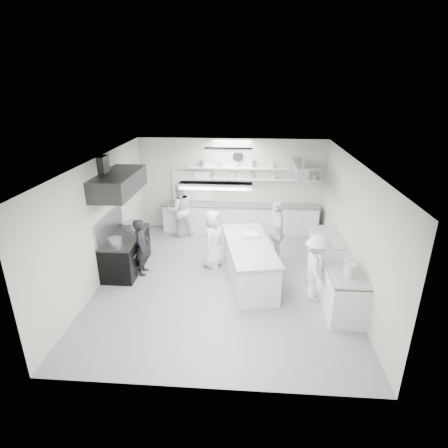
# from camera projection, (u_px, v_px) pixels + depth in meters

# --- Properties ---
(floor) EXTENTS (6.00, 7.00, 0.02)m
(floor) POSITION_uv_depth(u_px,v_px,m) (224.00, 280.00, 9.15)
(floor) COLOR #91919F
(floor) RESTS_ON ground
(ceiling) EXTENTS (6.00, 7.00, 0.02)m
(ceiling) POSITION_uv_depth(u_px,v_px,m) (223.00, 161.00, 8.05)
(ceiling) COLOR white
(ceiling) RESTS_ON wall_back
(wall_back) EXTENTS (6.00, 0.04, 3.00)m
(wall_back) POSITION_uv_depth(u_px,v_px,m) (232.00, 185.00, 11.85)
(wall_back) COLOR beige
(wall_back) RESTS_ON floor
(wall_front) EXTENTS (6.00, 0.04, 3.00)m
(wall_front) POSITION_uv_depth(u_px,v_px,m) (206.00, 311.00, 5.35)
(wall_front) COLOR beige
(wall_front) RESTS_ON floor
(wall_left) EXTENTS (0.04, 7.00, 3.00)m
(wall_left) POSITION_uv_depth(u_px,v_px,m) (100.00, 221.00, 8.81)
(wall_left) COLOR beige
(wall_left) RESTS_ON floor
(wall_right) EXTENTS (0.04, 7.00, 3.00)m
(wall_right) POSITION_uv_depth(u_px,v_px,m) (353.00, 228.00, 8.39)
(wall_right) COLOR beige
(wall_right) RESTS_ON floor
(stove) EXTENTS (0.80, 1.80, 0.90)m
(stove) POSITION_uv_depth(u_px,v_px,m) (126.00, 253.00, 9.53)
(stove) COLOR black
(stove) RESTS_ON floor
(exhaust_hood) EXTENTS (0.85, 2.00, 0.50)m
(exhaust_hood) POSITION_uv_depth(u_px,v_px,m) (118.00, 183.00, 8.84)
(exhaust_hood) COLOR #2A2A2A
(exhaust_hood) RESTS_ON wall_left
(back_counter) EXTENTS (5.00, 0.60, 0.92)m
(back_counter) POSITION_uv_depth(u_px,v_px,m) (240.00, 218.00, 11.93)
(back_counter) COLOR silver
(back_counter) RESTS_ON floor
(shelf_lower) EXTENTS (4.20, 0.26, 0.04)m
(shelf_lower) POSITION_uv_depth(u_px,v_px,m) (253.00, 179.00, 11.59)
(shelf_lower) COLOR silver
(shelf_lower) RESTS_ON wall_back
(shelf_upper) EXTENTS (4.20, 0.26, 0.04)m
(shelf_upper) POSITION_uv_depth(u_px,v_px,m) (254.00, 168.00, 11.46)
(shelf_upper) COLOR silver
(shelf_upper) RESTS_ON wall_back
(pass_through_window) EXTENTS (1.30, 0.04, 1.00)m
(pass_through_window) POSITION_uv_depth(u_px,v_px,m) (192.00, 186.00, 11.94)
(pass_through_window) COLOR black
(pass_through_window) RESTS_ON wall_back
(wall_clock) EXTENTS (0.32, 0.05, 0.32)m
(wall_clock) POSITION_uv_depth(u_px,v_px,m) (238.00, 156.00, 11.45)
(wall_clock) COLOR white
(wall_clock) RESTS_ON wall_back
(right_counter) EXTENTS (0.74, 3.30, 0.94)m
(right_counter) POSITION_uv_depth(u_px,v_px,m) (334.00, 271.00, 8.61)
(right_counter) COLOR silver
(right_counter) RESTS_ON floor
(pot_rack) EXTENTS (0.30, 1.60, 0.40)m
(pot_rack) POSITION_uv_depth(u_px,v_px,m) (299.00, 170.00, 10.39)
(pot_rack) COLOR #9D9FA2
(pot_rack) RESTS_ON ceiling
(light_fixture_front) EXTENTS (1.30, 0.25, 0.10)m
(light_fixture_front) POSITION_uv_depth(u_px,v_px,m) (216.00, 186.00, 6.40)
(light_fixture_front) COLOR silver
(light_fixture_front) RESTS_ON ceiling
(light_fixture_rear) EXTENTS (1.30, 0.25, 0.10)m
(light_fixture_rear) POSITION_uv_depth(u_px,v_px,m) (228.00, 150.00, 9.74)
(light_fixture_rear) COLOR silver
(light_fixture_rear) RESTS_ON ceiling
(prep_island) EXTENTS (1.43, 2.69, 0.94)m
(prep_island) POSITION_uv_depth(u_px,v_px,m) (249.00, 263.00, 8.97)
(prep_island) COLOR silver
(prep_island) RESTS_ON floor
(stove_pot) EXTENTS (0.40, 0.40, 0.24)m
(stove_pot) POSITION_uv_depth(u_px,v_px,m) (129.00, 226.00, 9.73)
(stove_pot) COLOR #9D9FA2
(stove_pot) RESTS_ON stove
(cook_stove) EXTENTS (0.40, 0.57, 1.49)m
(cook_stove) POSITION_uv_depth(u_px,v_px,m) (142.00, 247.00, 9.20)
(cook_stove) COLOR black
(cook_stove) RESTS_ON floor
(cook_back) EXTENTS (1.06, 0.96, 1.77)m
(cook_back) POSITION_uv_depth(u_px,v_px,m) (180.00, 210.00, 11.46)
(cook_back) COLOR white
(cook_back) RESTS_ON floor
(cook_island_left) EXTENTS (0.71, 0.88, 1.56)m
(cook_island_left) POSITION_uv_depth(u_px,v_px,m) (213.00, 239.00, 9.58)
(cook_island_left) COLOR white
(cook_island_left) RESTS_ON floor
(cook_island_right) EXTENTS (0.47, 1.05, 1.76)m
(cook_island_right) POSITION_uv_depth(u_px,v_px,m) (276.00, 232.00, 9.74)
(cook_island_right) COLOR white
(cook_island_right) RESTS_ON floor
(cook_right) EXTENTS (0.62, 1.03, 1.57)m
(cook_right) POSITION_uv_depth(u_px,v_px,m) (316.00, 268.00, 8.08)
(cook_right) COLOR white
(cook_right) RESTS_ON floor
(bowl_island_a) EXTENTS (0.31, 0.31, 0.06)m
(bowl_island_a) POSITION_uv_depth(u_px,v_px,m) (238.00, 250.00, 8.50)
(bowl_island_a) COLOR #9D9FA2
(bowl_island_a) RESTS_ON prep_island
(bowl_island_b) EXTENTS (0.27, 0.27, 0.07)m
(bowl_island_b) POSITION_uv_depth(u_px,v_px,m) (239.00, 257.00, 8.15)
(bowl_island_b) COLOR silver
(bowl_island_b) RESTS_ON prep_island
(bowl_right) EXTENTS (0.28, 0.28, 0.06)m
(bowl_right) POSITION_uv_depth(u_px,v_px,m) (337.00, 248.00, 8.59)
(bowl_right) COLOR silver
(bowl_right) RESTS_ON right_counter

